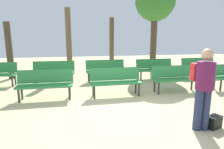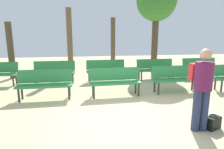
{
  "view_description": "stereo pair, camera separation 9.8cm",
  "coord_description": "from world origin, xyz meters",
  "px_view_note": "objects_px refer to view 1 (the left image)",
  "views": [
    {
      "loc": [
        -1.1,
        -4.25,
        1.91
      ],
      "look_at": [
        0.0,
        2.16,
        0.55
      ],
      "focal_mm": 30.82,
      "sensor_mm": 36.0,
      "label": 1
    },
    {
      "loc": [
        -1.01,
        -4.26,
        1.91
      ],
      "look_at": [
        0.0,
        2.16,
        0.55
      ],
      "focal_mm": 30.82,
      "sensor_mm": 36.0,
      "label": 2
    }
  ],
  "objects_px": {
    "bench_r0_c3": "(175,77)",
    "tree_0": "(155,3)",
    "tree_3": "(9,51)",
    "bench_r1_c1": "(54,71)",
    "bench_r1_c3": "(155,68)",
    "tree_1": "(69,42)",
    "bench_r0_c1": "(45,83)",
    "bench_r0_c2": "(116,80)",
    "handbag": "(214,122)",
    "bench_r1_c4": "(199,66)",
    "bench_r1_c2": "(105,69)",
    "tree_2": "(112,43)",
    "visitor_with_backpack": "(203,85)"
  },
  "relations": [
    {
      "from": "bench_r0_c2",
      "to": "tree_1",
      "type": "distance_m",
      "value": 4.17
    },
    {
      "from": "bench_r1_c1",
      "to": "bench_r1_c2",
      "type": "xyz_separation_m",
      "value": [
        2.06,
        0.03,
        0.0
      ]
    },
    {
      "from": "tree_3",
      "to": "handbag",
      "type": "bearing_deg",
      "value": -44.96
    },
    {
      "from": "tree_1",
      "to": "visitor_with_backpack",
      "type": "bearing_deg",
      "value": -65.23
    },
    {
      "from": "bench_r0_c2",
      "to": "bench_r1_c2",
      "type": "xyz_separation_m",
      "value": [
        -0.05,
        1.95,
        0.0
      ]
    },
    {
      "from": "bench_r0_c3",
      "to": "visitor_with_backpack",
      "type": "height_order",
      "value": "visitor_with_backpack"
    },
    {
      "from": "tree_0",
      "to": "tree_1",
      "type": "bearing_deg",
      "value": -172.91
    },
    {
      "from": "bench_r1_c2",
      "to": "tree_2",
      "type": "distance_m",
      "value": 3.71
    },
    {
      "from": "bench_r1_c2",
      "to": "tree_0",
      "type": "xyz_separation_m",
      "value": [
        2.96,
        2.33,
        3.04
      ]
    },
    {
      "from": "bench_r1_c1",
      "to": "tree_3",
      "type": "bearing_deg",
      "value": 148.13
    },
    {
      "from": "bench_r1_c4",
      "to": "tree_1",
      "type": "bearing_deg",
      "value": 161.32
    },
    {
      "from": "bench_r0_c3",
      "to": "tree_0",
      "type": "distance_m",
      "value": 5.25
    },
    {
      "from": "bench_r1_c4",
      "to": "handbag",
      "type": "height_order",
      "value": "bench_r1_c4"
    },
    {
      "from": "bench_r0_c2",
      "to": "bench_r0_c3",
      "type": "relative_size",
      "value": 1.0
    },
    {
      "from": "bench_r1_c2",
      "to": "tree_3",
      "type": "relative_size",
      "value": 0.66
    },
    {
      "from": "bench_r0_c1",
      "to": "visitor_with_backpack",
      "type": "bearing_deg",
      "value": -36.87
    },
    {
      "from": "bench_r1_c2",
      "to": "tree_3",
      "type": "bearing_deg",
      "value": 161.79
    },
    {
      "from": "bench_r1_c4",
      "to": "tree_1",
      "type": "relative_size",
      "value": 0.52
    },
    {
      "from": "bench_r0_c3",
      "to": "handbag",
      "type": "distance_m",
      "value": 2.65
    },
    {
      "from": "visitor_with_backpack",
      "to": "bench_r1_c4",
      "type": "bearing_deg",
      "value": -118.5
    },
    {
      "from": "bench_r1_c2",
      "to": "tree_1",
      "type": "bearing_deg",
      "value": 129.26
    },
    {
      "from": "bench_r1_c3",
      "to": "bench_r1_c4",
      "type": "xyz_separation_m",
      "value": [
        2.12,
        0.06,
        0.0
      ]
    },
    {
      "from": "bench_r1_c1",
      "to": "tree_0",
      "type": "relative_size",
      "value": 0.34
    },
    {
      "from": "bench_r0_c3",
      "to": "bench_r1_c1",
      "type": "distance_m",
      "value": 4.57
    },
    {
      "from": "tree_3",
      "to": "bench_r1_c1",
      "type": "bearing_deg",
      "value": -32.26
    },
    {
      "from": "bench_r1_c3",
      "to": "bench_r0_c2",
      "type": "bearing_deg",
      "value": -138.77
    },
    {
      "from": "tree_1",
      "to": "tree_2",
      "type": "distance_m",
      "value": 2.94
    },
    {
      "from": "bench_r1_c1",
      "to": "bench_r0_c3",
      "type": "bearing_deg",
      "value": -23.43
    },
    {
      "from": "bench_r1_c3",
      "to": "tree_2",
      "type": "xyz_separation_m",
      "value": [
        -1.28,
        3.54,
        0.93
      ]
    },
    {
      "from": "tree_2",
      "to": "tree_0",
      "type": "bearing_deg",
      "value": -28.92
    },
    {
      "from": "bench_r1_c1",
      "to": "tree_3",
      "type": "xyz_separation_m",
      "value": [
        -1.96,
        1.24,
        0.72
      ]
    },
    {
      "from": "bench_r0_c3",
      "to": "tree_3",
      "type": "height_order",
      "value": "tree_3"
    },
    {
      "from": "bench_r0_c1",
      "to": "tree_3",
      "type": "bearing_deg",
      "value": 120.83
    },
    {
      "from": "bench_r0_c3",
      "to": "bench_r1_c1",
      "type": "height_order",
      "value": "same"
    },
    {
      "from": "bench_r0_c2",
      "to": "tree_3",
      "type": "xyz_separation_m",
      "value": [
        -4.07,
        3.16,
        0.72
      ]
    },
    {
      "from": "bench_r0_c1",
      "to": "bench_r0_c2",
      "type": "distance_m",
      "value": 2.13
    },
    {
      "from": "bench_r1_c2",
      "to": "bench_r0_c2",
      "type": "bearing_deg",
      "value": -89.94
    },
    {
      "from": "bench_r0_c2",
      "to": "handbag",
      "type": "relative_size",
      "value": 4.43
    },
    {
      "from": "bench_r0_c2",
      "to": "bench_r1_c1",
      "type": "height_order",
      "value": "same"
    },
    {
      "from": "handbag",
      "to": "bench_r1_c1",
      "type": "bearing_deg",
      "value": 129.98
    },
    {
      "from": "bench_r1_c3",
      "to": "bench_r1_c4",
      "type": "bearing_deg",
      "value": 0.3
    },
    {
      "from": "bench_r1_c4",
      "to": "bench_r1_c3",
      "type": "bearing_deg",
      "value": 179.83
    },
    {
      "from": "bench_r0_c2",
      "to": "tree_0",
      "type": "xyz_separation_m",
      "value": [
        2.91,
        4.28,
        3.04
      ]
    },
    {
      "from": "bench_r1_c3",
      "to": "tree_1",
      "type": "height_order",
      "value": "tree_1"
    },
    {
      "from": "handbag",
      "to": "bench_r0_c1",
      "type": "bearing_deg",
      "value": 146.05
    },
    {
      "from": "bench_r0_c1",
      "to": "bench_r0_c3",
      "type": "relative_size",
      "value": 0.99
    },
    {
      "from": "bench_r1_c4",
      "to": "tree_3",
      "type": "xyz_separation_m",
      "value": [
        -8.27,
        1.21,
        0.72
      ]
    },
    {
      "from": "visitor_with_backpack",
      "to": "handbag",
      "type": "relative_size",
      "value": 4.54
    },
    {
      "from": "bench_r1_c4",
      "to": "tree_1",
      "type": "xyz_separation_m",
      "value": [
        -5.77,
        1.76,
        1.06
      ]
    },
    {
      "from": "tree_1",
      "to": "tree_3",
      "type": "bearing_deg",
      "value": -167.5
    }
  ]
}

